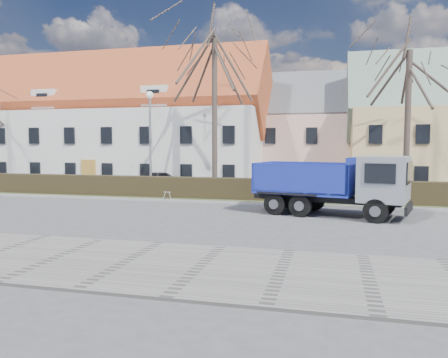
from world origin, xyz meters
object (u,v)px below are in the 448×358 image
(streetlight, at_px, (150,143))
(parked_car_a, at_px, (166,180))
(dump_truck, at_px, (325,184))
(cart_frame, at_px, (164,196))

(streetlight, distance_m, parked_car_a, 5.13)
(dump_truck, xyz_separation_m, streetlight, (-11.35, 5.17, 1.98))
(cart_frame, bearing_deg, parked_car_a, 111.09)
(dump_truck, relative_size, cart_frame, 10.85)
(cart_frame, distance_m, parked_car_a, 6.91)
(streetlight, xyz_separation_m, parked_car_a, (-0.67, 4.26, -2.77))
(dump_truck, height_order, streetlight, streetlight)
(parked_car_a, bearing_deg, cart_frame, -161.87)
(cart_frame, bearing_deg, dump_truck, -17.42)
(dump_truck, distance_m, parked_car_a, 15.30)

